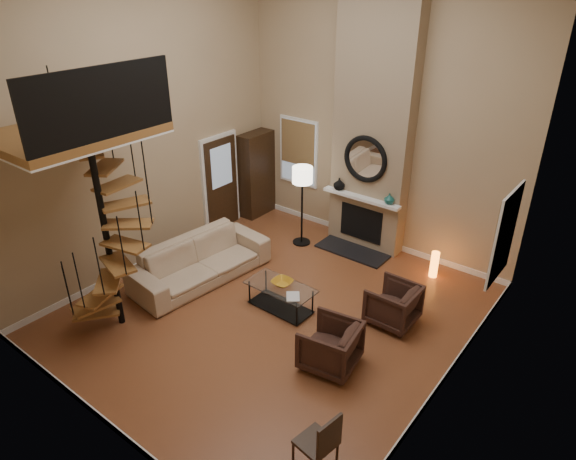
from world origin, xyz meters
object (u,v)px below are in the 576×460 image
Objects in this scene: sofa at (201,260)px; coffee_table at (281,294)px; hutch at (257,175)px; armchair_far at (335,347)px; side_chair at (321,442)px; armchair_near at (397,306)px; accent_lamp at (434,265)px; floor_lamp at (302,181)px.

sofa is 1.80m from coffee_table.
armchair_far is at bearing -37.33° from hutch.
side_chair is at bearing -43.34° from hutch.
side_chair is (5.26, -4.96, -0.42)m from hutch.
armchair_near is 1.76m from accent_lamp.
sofa is at bearing -107.55° from armchair_far.
hutch reaches higher than side_chair.
side_chair reaches higher than sofa.
floor_lamp is at bearing 117.85° from coffee_table.
side_chair is at bearing 11.51° from armchair_near.
sofa is 3.33× the size of armchair_far.
sofa is 4.89× the size of accent_lamp.
armchair_far is at bearing -92.34° from accent_lamp.
armchair_far is at bearing -9.21° from armchair_near.
hutch is 7.24m from side_chair.
floor_lamp is 5.68m from side_chair.
sofa is 4.68m from side_chair.
coffee_table is (-1.52, 0.64, -0.07)m from armchair_far.
floor_lamp is at bearing -114.01° from armchair_near.
floor_lamp is 3.18× the size of accent_lamp.
hutch reaches higher than armchair_near.
hutch reaches higher than accent_lamp.
floor_lamp reaches higher than sofa.
side_chair is at bearing 19.06° from armchair_far.
side_chair reaches higher than coffee_table.
coffee_table is (-1.77, -0.83, -0.07)m from armchair_near.
accent_lamp is at bearing 98.63° from side_chair.
floor_lamp is (0.67, 2.28, 1.02)m from sofa.
hutch is 2.23× the size of side_chair.
armchair_far is 1.84m from side_chair.
coffee_table is 3.08m from accent_lamp.
hutch reaches higher than floor_lamp.
sofa reaches higher than coffee_table.
accent_lamp is at bearing 168.44° from armchair_far.
floor_lamp is 3.05m from accent_lamp.
sofa is (1.08, -2.86, -0.55)m from hutch.
armchair_far is (3.31, -0.48, -0.04)m from sofa.
armchair_near is at bearing 161.53° from armchair_far.
hutch is 2.55× the size of armchair_far.
armchair_near is at bearing -86.48° from accent_lamp.
armchair_near is at bearing -21.99° from hutch.
side_chair is (0.63, -3.09, 0.17)m from armchair_near.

